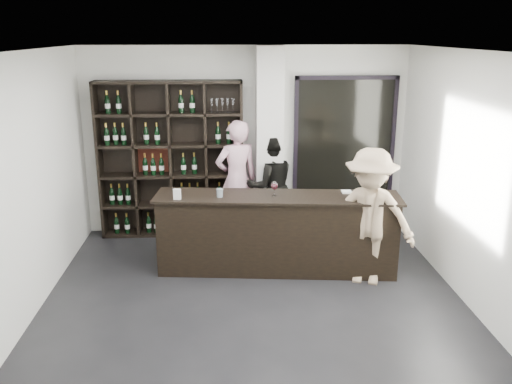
{
  "coord_description": "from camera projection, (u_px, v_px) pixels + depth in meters",
  "views": [
    {
      "loc": [
        -0.3,
        -5.58,
        3.1
      ],
      "look_at": [
        0.07,
        1.1,
        1.1
      ],
      "focal_mm": 38.0,
      "sensor_mm": 36.0,
      "label": 1
    }
  ],
  "objects": [
    {
      "name": "structural_column",
      "position": [
        269.0,
        144.0,
        8.21
      ],
      "size": [
        0.4,
        0.4,
        2.9
      ],
      "primitive_type": "cube",
      "color": "silver",
      "rests_on": "floor"
    },
    {
      "name": "napkin_stack",
      "position": [
        347.0,
        192.0,
        7.15
      ],
      "size": [
        0.13,
        0.13,
        0.02
      ],
      "primitive_type": "cube",
      "rotation": [
        0.0,
        0.0,
        -0.0
      ],
      "color": "white",
      "rests_on": "tasting_counter"
    },
    {
      "name": "tasting_counter",
      "position": [
        277.0,
        233.0,
        7.16
      ],
      "size": [
        3.19,
        0.66,
        1.05
      ],
      "rotation": [
        0.0,
        0.0,
        -0.1
      ],
      "color": "black",
      "rests_on": "floor"
    },
    {
      "name": "customer",
      "position": [
        369.0,
        217.0,
        6.74
      ],
      "size": [
        1.28,
        1.0,
        1.75
      ],
      "primitive_type": "imported",
      "rotation": [
        0.0,
        0.0,
        -0.35
      ],
      "color": "tan",
      "rests_on": "floor"
    },
    {
      "name": "taster_pink",
      "position": [
        237.0,
        180.0,
        8.27
      ],
      "size": [
        0.77,
        0.63,
        1.83
      ],
      "primitive_type": "imported",
      "rotation": [
        0.0,
        0.0,
        3.47
      ],
      "color": "#DFAABB",
      "rests_on": "floor"
    },
    {
      "name": "wine_glass",
      "position": [
        274.0,
        188.0,
        6.97
      ],
      "size": [
        0.12,
        0.12,
        0.22
      ],
      "primitive_type": null,
      "rotation": [
        0.0,
        0.0,
        -0.37
      ],
      "color": "white",
      "rests_on": "tasting_counter"
    },
    {
      "name": "floor",
      "position": [
        255.0,
        311.0,
        6.24
      ],
      "size": [
        5.0,
        5.5,
        0.01
      ],
      "primitive_type": "cube",
      "color": "black",
      "rests_on": "ground"
    },
    {
      "name": "wine_shelf",
      "position": [
        171.0,
        160.0,
        8.29
      ],
      "size": [
        2.2,
        0.35,
        2.4
      ],
      "primitive_type": null,
      "color": "black",
      "rests_on": "floor"
    },
    {
      "name": "card_stand",
      "position": [
        177.0,
        194.0,
        6.84
      ],
      "size": [
        0.1,
        0.06,
        0.14
      ],
      "primitive_type": "cube",
      "rotation": [
        0.0,
        0.0,
        -0.2
      ],
      "color": "white",
      "rests_on": "tasting_counter"
    },
    {
      "name": "spit_cup",
      "position": [
        220.0,
        193.0,
        6.95
      ],
      "size": [
        0.09,
        0.09,
        0.11
      ],
      "primitive_type": "cylinder",
      "rotation": [
        0.0,
        0.0,
        0.15
      ],
      "color": "silver",
      "rests_on": "tasting_counter"
    },
    {
      "name": "glass_panel",
      "position": [
        344.0,
        144.0,
        8.5
      ],
      "size": [
        1.6,
        0.08,
        2.1
      ],
      "color": "black",
      "rests_on": "floor"
    },
    {
      "name": "taster_black",
      "position": [
        270.0,
        186.0,
        8.33
      ],
      "size": [
        0.89,
        0.76,
        1.61
      ],
      "primitive_type": "imported",
      "rotation": [
        0.0,
        0.0,
        3.35
      ],
      "color": "black",
      "rests_on": "floor"
    }
  ]
}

